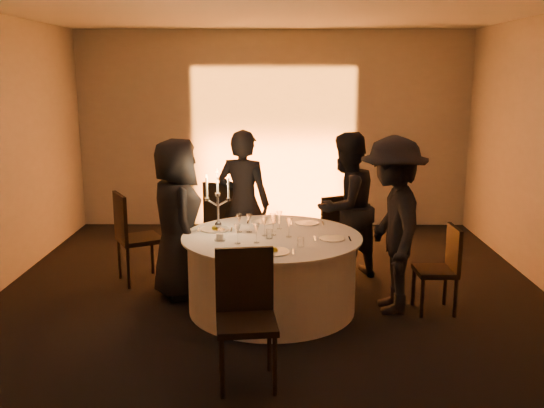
{
  "coord_description": "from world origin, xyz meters",
  "views": [
    {
      "loc": [
        0.05,
        -5.83,
        2.36
      ],
      "look_at": [
        0.0,
        0.2,
        1.05
      ],
      "focal_mm": 40.0,
      "sensor_mm": 36.0,
      "label": 1
    }
  ],
  "objects_px": {
    "guest_left": "(177,219)",
    "chair_left": "(132,232)",
    "banquet_table": "(272,272)",
    "guest_right": "(392,225)",
    "chair_back_left": "(225,218)",
    "guest_back_right": "(346,207)",
    "chair_right": "(443,264)",
    "chair_front": "(246,308)",
    "guest_back_left": "(243,204)",
    "chair_back_right": "(331,229)",
    "coffee_cup": "(220,237)",
    "candelabra": "(218,210)"
  },
  "relations": [
    {
      "from": "guest_left",
      "to": "chair_left",
      "type": "bearing_deg",
      "value": 34.76
    },
    {
      "from": "chair_left",
      "to": "guest_left",
      "type": "height_order",
      "value": "guest_left"
    },
    {
      "from": "banquet_table",
      "to": "guest_left",
      "type": "height_order",
      "value": "guest_left"
    },
    {
      "from": "chair_left",
      "to": "guest_right",
      "type": "xyz_separation_m",
      "value": [
        2.79,
        -0.8,
        0.29
      ]
    },
    {
      "from": "chair_back_left",
      "to": "guest_left",
      "type": "height_order",
      "value": "guest_left"
    },
    {
      "from": "guest_right",
      "to": "guest_back_right",
      "type": "bearing_deg",
      "value": -159.47
    },
    {
      "from": "chair_left",
      "to": "chair_right",
      "type": "relative_size",
      "value": 1.19
    },
    {
      "from": "chair_back_left",
      "to": "chair_front",
      "type": "height_order",
      "value": "chair_back_left"
    },
    {
      "from": "guest_back_right",
      "to": "guest_right",
      "type": "bearing_deg",
      "value": 68.56
    },
    {
      "from": "chair_back_left",
      "to": "guest_back_left",
      "type": "bearing_deg",
      "value": 146.13
    },
    {
      "from": "chair_left",
      "to": "chair_back_right",
      "type": "bearing_deg",
      "value": -109.2
    },
    {
      "from": "chair_back_left",
      "to": "chair_back_right",
      "type": "relative_size",
      "value": 1.11
    },
    {
      "from": "chair_back_right",
      "to": "guest_back_right",
      "type": "xyz_separation_m",
      "value": [
        0.13,
        -0.26,
        0.32
      ]
    },
    {
      "from": "chair_left",
      "to": "coffee_cup",
      "type": "distance_m",
      "value": 1.46
    },
    {
      "from": "chair_left",
      "to": "guest_back_right",
      "type": "distance_m",
      "value": 2.45
    },
    {
      "from": "guest_right",
      "to": "chair_front",
      "type": "bearing_deg",
      "value": -44.59
    },
    {
      "from": "banquet_table",
      "to": "candelabra",
      "type": "bearing_deg",
      "value": 162.97
    },
    {
      "from": "chair_back_right",
      "to": "chair_left",
      "type": "bearing_deg",
      "value": -18.84
    },
    {
      "from": "chair_back_left",
      "to": "coffee_cup",
      "type": "bearing_deg",
      "value": 113.14
    },
    {
      "from": "banquet_table",
      "to": "chair_right",
      "type": "xyz_separation_m",
      "value": [
        1.7,
        -0.05,
        0.11
      ]
    },
    {
      "from": "chair_front",
      "to": "guest_back_right",
      "type": "xyz_separation_m",
      "value": [
        1.03,
        2.36,
        0.27
      ]
    },
    {
      "from": "chair_back_left",
      "to": "chair_back_right",
      "type": "xyz_separation_m",
      "value": [
        1.28,
        -0.25,
        -0.06
      ]
    },
    {
      "from": "guest_right",
      "to": "candelabra",
      "type": "xyz_separation_m",
      "value": [
        -1.74,
        0.18,
        0.11
      ]
    },
    {
      "from": "guest_right",
      "to": "chair_right",
      "type": "bearing_deg",
      "value": 84.84
    },
    {
      "from": "chair_left",
      "to": "chair_right",
      "type": "distance_m",
      "value": 3.41
    },
    {
      "from": "chair_right",
      "to": "chair_front",
      "type": "distance_m",
      "value": 2.36
    },
    {
      "from": "guest_back_left",
      "to": "guest_back_right",
      "type": "distance_m",
      "value": 1.19
    },
    {
      "from": "guest_back_left",
      "to": "guest_right",
      "type": "relative_size",
      "value": 0.98
    },
    {
      "from": "chair_front",
      "to": "coffee_cup",
      "type": "relative_size",
      "value": 9.43
    },
    {
      "from": "guest_back_left",
      "to": "coffee_cup",
      "type": "distance_m",
      "value": 1.25
    },
    {
      "from": "banquet_table",
      "to": "guest_back_right",
      "type": "height_order",
      "value": "guest_back_right"
    },
    {
      "from": "chair_right",
      "to": "guest_left",
      "type": "xyz_separation_m",
      "value": [
        -2.71,
        0.44,
        0.36
      ]
    },
    {
      "from": "chair_front",
      "to": "guest_back_left",
      "type": "bearing_deg",
      "value": 86.74
    },
    {
      "from": "banquet_table",
      "to": "coffee_cup",
      "type": "bearing_deg",
      "value": -161.93
    },
    {
      "from": "chair_back_left",
      "to": "guest_right",
      "type": "relative_size",
      "value": 0.6
    },
    {
      "from": "guest_right",
      "to": "candelabra",
      "type": "relative_size",
      "value": 2.74
    },
    {
      "from": "chair_back_right",
      "to": "chair_right",
      "type": "height_order",
      "value": "chair_back_right"
    },
    {
      "from": "chair_right",
      "to": "guest_back_left",
      "type": "relative_size",
      "value": 0.51
    },
    {
      "from": "chair_left",
      "to": "guest_left",
      "type": "distance_m",
      "value": 0.76
    },
    {
      "from": "banquet_table",
      "to": "candelabra",
      "type": "relative_size",
      "value": 2.79
    },
    {
      "from": "chair_left",
      "to": "chair_back_right",
      "type": "relative_size",
      "value": 1.09
    },
    {
      "from": "chair_front",
      "to": "guest_back_left",
      "type": "relative_size",
      "value": 0.6
    },
    {
      "from": "chair_back_left",
      "to": "chair_back_right",
      "type": "distance_m",
      "value": 1.31
    },
    {
      "from": "chair_front",
      "to": "chair_left",
      "type": "bearing_deg",
      "value": 115.45
    },
    {
      "from": "guest_right",
      "to": "guest_back_left",
      "type": "bearing_deg",
      "value": -126.1
    },
    {
      "from": "coffee_cup",
      "to": "candelabra",
      "type": "height_order",
      "value": "candelabra"
    },
    {
      "from": "chair_front",
      "to": "guest_back_right",
      "type": "relative_size",
      "value": 0.6
    },
    {
      "from": "banquet_table",
      "to": "guest_right",
      "type": "height_order",
      "value": "guest_right"
    },
    {
      "from": "chair_left",
      "to": "guest_right",
      "type": "height_order",
      "value": "guest_right"
    },
    {
      "from": "guest_back_left",
      "to": "chair_back_left",
      "type": "bearing_deg",
      "value": -36.56
    }
  ]
}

